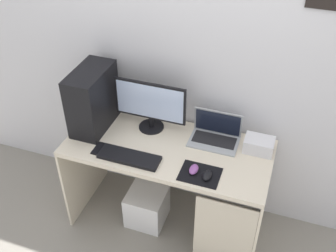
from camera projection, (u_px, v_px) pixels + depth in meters
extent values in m
plane|color=gray|center=(168.00, 219.00, 3.26)|extent=(8.00, 8.00, 0.00)
cube|color=silver|center=(185.00, 56.00, 2.74)|extent=(4.00, 0.04, 2.60)
cube|color=beige|center=(168.00, 148.00, 2.80)|extent=(1.44, 0.64, 0.03)
cube|color=beige|center=(85.00, 166.00, 3.22)|extent=(0.02, 0.64, 0.74)
cube|color=beige|center=(262.00, 211.00, 2.85)|extent=(0.02, 0.64, 0.74)
cube|color=beige|center=(223.00, 234.00, 2.65)|extent=(0.40, 0.01, 0.59)
cube|color=black|center=(93.00, 99.00, 2.85)|extent=(0.22, 0.42, 0.46)
cylinder|color=black|center=(151.00, 127.00, 2.96)|extent=(0.18, 0.18, 0.01)
cylinder|color=black|center=(151.00, 122.00, 2.93)|extent=(0.04, 0.04, 0.08)
cube|color=black|center=(150.00, 101.00, 2.81)|extent=(0.52, 0.02, 0.29)
cube|color=#B2C6EA|center=(150.00, 102.00, 2.80)|extent=(0.49, 0.00, 0.26)
cube|color=#9EA3A8|center=(214.00, 142.00, 2.82)|extent=(0.34, 0.21, 0.01)
cube|color=black|center=(214.00, 140.00, 2.83)|extent=(0.30, 0.13, 0.00)
cube|color=#9EA3A8|center=(218.00, 122.00, 2.82)|extent=(0.34, 0.03, 0.20)
cube|color=black|center=(218.00, 123.00, 2.82)|extent=(0.32, 0.02, 0.18)
cube|color=silver|center=(259.00, 145.00, 2.73)|extent=(0.20, 0.14, 0.10)
cube|color=black|center=(129.00, 157.00, 2.68)|extent=(0.42, 0.14, 0.02)
cube|color=black|center=(200.00, 174.00, 2.57)|extent=(0.26, 0.20, 0.00)
ellipsoid|color=#8C4C99|center=(194.00, 169.00, 2.58)|extent=(0.06, 0.10, 0.03)
ellipsoid|color=black|center=(207.00, 175.00, 2.53)|extent=(0.06, 0.10, 0.03)
cube|color=black|center=(99.00, 149.00, 2.76)|extent=(0.07, 0.13, 0.01)
cube|color=white|center=(147.00, 206.00, 3.18)|extent=(0.29, 0.29, 0.29)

